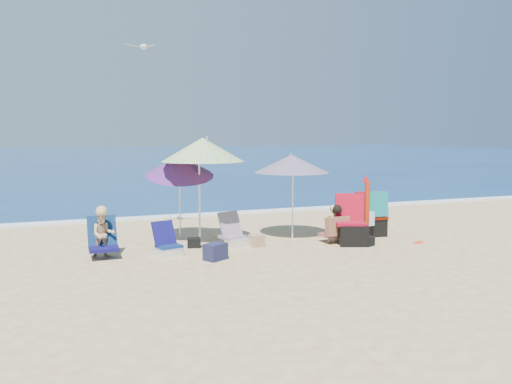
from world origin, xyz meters
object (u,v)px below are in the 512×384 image
object	(u,v)px
camp_chair_left	(352,230)
umbrella_turquoise	(292,164)
camp_chair_right	(372,219)
person_center	(334,224)
chair_navy	(167,246)
person_left	(103,234)
umbrella_striped	(203,150)
seagull	(143,47)
chair_rainbow	(236,237)
umbrella_blue	(180,166)
furled_umbrella	(367,205)

from	to	relation	value
camp_chair_left	umbrella_turquoise	bearing A→B (deg)	133.30
camp_chair_right	person_center	size ratio (longest dim) A/B	1.27
chair_navy	person_left	size ratio (longest dim) A/B	0.71
umbrella_striped	camp_chair_right	world-z (taller)	umbrella_striped
seagull	person_center	bearing A→B (deg)	-29.36
camp_chair_left	camp_chair_right	bearing A→B (deg)	35.15
person_center	camp_chair_left	bearing A→B (deg)	-41.76
umbrella_striped	chair_rainbow	size ratio (longest dim) A/B	2.83
umbrella_turquoise	chair_navy	bearing A→B (deg)	-168.68
camp_chair_left	person_center	size ratio (longest dim) A/B	1.28
camp_chair_left	person_left	xyz separation A→B (m)	(-4.95, 0.63, 0.13)
umbrella_blue	camp_chair_left	distance (m)	3.85
umbrella_turquoise	person_center	bearing A→B (deg)	-48.57
chair_navy	seagull	bearing A→B (deg)	93.07
seagull	camp_chair_right	bearing A→B (deg)	-18.92
umbrella_striped	chair_navy	size ratio (longest dim) A/B	3.26
camp_chair_right	person_left	size ratio (longest dim) A/B	1.06
chair_navy	umbrella_blue	bearing A→B (deg)	65.78
camp_chair_right	person_center	bearing A→B (deg)	-161.94
umbrella_striped	umbrella_blue	xyz separation A→B (m)	(-0.38, 0.47, -0.35)
umbrella_blue	chair_navy	size ratio (longest dim) A/B	2.86
umbrella_blue	furled_umbrella	distance (m)	4.06
umbrella_turquoise	person_left	bearing A→B (deg)	-174.82
umbrella_turquoise	chair_navy	xyz separation A→B (m)	(-2.85, -0.57, -1.49)
furled_umbrella	umbrella_striped	bearing A→B (deg)	164.79
chair_rainbow	person_left	world-z (taller)	person_left
umbrella_striped	camp_chair_left	bearing A→B (deg)	-20.10
chair_rainbow	umbrella_blue	bearing A→B (deg)	141.81
chair_navy	seagull	distance (m)	4.41
umbrella_striped	chair_navy	world-z (taller)	umbrella_striped
chair_rainbow	person_left	bearing A→B (deg)	-177.31
furled_umbrella	seagull	distance (m)	5.88
umbrella_turquoise	seagull	distance (m)	4.08
camp_chair_left	person_left	size ratio (longest dim) A/B	1.07
umbrella_blue	chair_navy	distance (m)	1.90
chair_navy	person_left	xyz separation A→B (m)	(-1.16, 0.21, 0.28)
camp_chair_left	furled_umbrella	bearing A→B (deg)	18.90
umbrella_striped	person_left	bearing A→B (deg)	-168.01
umbrella_turquoise	person_left	distance (m)	4.20
camp_chair_left	camp_chair_right	xyz separation A→B (m)	(0.90, 0.64, 0.06)
umbrella_striped	camp_chair_right	distance (m)	4.15
umbrella_striped	person_left	xyz separation A→B (m)	(-2.04, -0.43, -1.53)
chair_navy	person_left	distance (m)	1.21
person_left	seagull	distance (m)	4.20
chair_navy	person_center	distance (m)	3.51
umbrella_turquoise	chair_rainbow	bearing A→B (deg)	-170.02
umbrella_blue	furled_umbrella	world-z (taller)	umbrella_blue
camp_chair_left	chair_navy	bearing A→B (deg)	173.61
umbrella_striped	seagull	distance (m)	2.68
umbrella_blue	person_center	world-z (taller)	umbrella_blue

